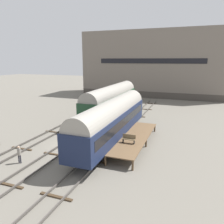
% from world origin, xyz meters
% --- Properties ---
extents(ground_plane, '(200.00, 200.00, 0.00)m').
position_xyz_m(ground_plane, '(0.00, 0.00, 0.00)').
color(ground_plane, '#6B665B').
extents(track_left, '(2.60, 60.00, 0.26)m').
position_xyz_m(track_left, '(-4.26, 0.00, 0.14)').
color(track_left, '#4C4742').
rests_on(track_left, ground).
extents(track_middle, '(2.60, 60.00, 0.26)m').
position_xyz_m(track_middle, '(0.00, 0.00, 0.14)').
color(track_middle, '#4C4742').
rests_on(track_middle, ground).
extents(track_right, '(2.60, 60.00, 0.26)m').
position_xyz_m(track_right, '(4.26, 0.00, 0.14)').
color(track_right, '#4C4742').
rests_on(track_right, ground).
extents(train_car_navy, '(3.01, 17.86, 5.08)m').
position_xyz_m(train_car_navy, '(4.26, 2.58, 2.89)').
color(train_car_navy, black).
rests_on(train_car_navy, ground).
extents(train_car_green, '(3.13, 18.48, 5.34)m').
position_xyz_m(train_car_green, '(0.00, 13.63, 3.02)').
color(train_car_green, black).
rests_on(train_car_green, ground).
extents(station_platform, '(2.90, 11.72, 1.03)m').
position_xyz_m(station_platform, '(7.03, 2.36, 0.95)').
color(station_platform, brown).
rests_on(station_platform, ground).
extents(bench, '(1.40, 0.40, 0.91)m').
position_xyz_m(bench, '(6.91, 0.31, 1.52)').
color(bench, brown).
rests_on(bench, station_platform).
extents(person_worker, '(0.32, 0.32, 1.71)m').
position_xyz_m(person_worker, '(-2.00, -5.70, 1.03)').
color(person_worker, '#282833').
rests_on(person_worker, ground).
extents(warehouse_building, '(36.98, 11.47, 16.75)m').
position_xyz_m(warehouse_building, '(2.38, 39.79, 8.38)').
color(warehouse_building, '#46403A').
rests_on(warehouse_building, ground).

